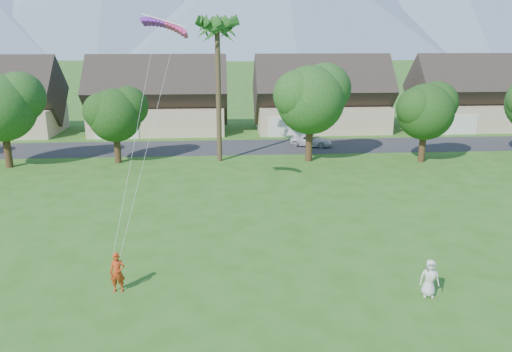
{
  "coord_description": "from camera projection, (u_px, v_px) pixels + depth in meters",
  "views": [
    {
      "loc": [
        -1.73,
        -15.21,
        11.02
      ],
      "look_at": [
        0.0,
        10.0,
        3.8
      ],
      "focal_mm": 35.0,
      "sensor_mm": 36.0,
      "label": 1
    }
  ],
  "objects": [
    {
      "name": "tree_row",
      "position": [
        229.0,
        107.0,
        43.1
      ],
      "size": [
        62.27,
        6.67,
        8.45
      ],
      "color": "#47301C",
      "rests_on": "ground"
    },
    {
      "name": "fan_palm",
      "position": [
        217.0,
        24.0,
        41.7
      ],
      "size": [
        3.0,
        3.0,
        13.8
      ],
      "color": "#4C3D26",
      "rests_on": "ground"
    },
    {
      "name": "watcher",
      "position": [
        430.0,
        278.0,
        21.55
      ],
      "size": [
        0.91,
        0.68,
        1.7
      ],
      "primitive_type": "imported",
      "rotation": [
        0.0,
        0.0,
        -0.18
      ],
      "color": "silver",
      "rests_on": "ground"
    },
    {
      "name": "houses_row",
      "position": [
        241.0,
        101.0,
        58.06
      ],
      "size": [
        72.75,
        8.19,
        8.86
      ],
      "color": "beige",
      "rests_on": "ground"
    },
    {
      "name": "parked_car",
      "position": [
        311.0,
        140.0,
        50.67
      ],
      "size": [
        4.56,
        3.26,
        1.15
      ],
      "primitive_type": "imported",
      "rotation": [
        0.0,
        0.0,
        1.21
      ],
      "color": "silver",
      "rests_on": "ground"
    },
    {
      "name": "parafoil_kite",
      "position": [
        165.0,
        24.0,
        28.67
      ],
      "size": [
        2.79,
        1.16,
        0.5
      ],
      "rotation": [
        0.0,
        0.0,
        -0.13
      ],
      "color": "purple",
      "rests_on": "ground"
    },
    {
      "name": "street",
      "position": [
        240.0,
        147.0,
        50.35
      ],
      "size": [
        90.0,
        7.0,
        0.01
      ],
      "primitive_type": "cube",
      "color": "#2D2D30",
      "rests_on": "ground"
    },
    {
      "name": "kite_flyer",
      "position": [
        117.0,
        273.0,
        21.92
      ],
      "size": [
        0.67,
        0.45,
        1.82
      ],
      "primitive_type": "imported",
      "rotation": [
        0.0,
        0.0,
        0.02
      ],
      "color": "#B63814",
      "rests_on": "ground"
    }
  ]
}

